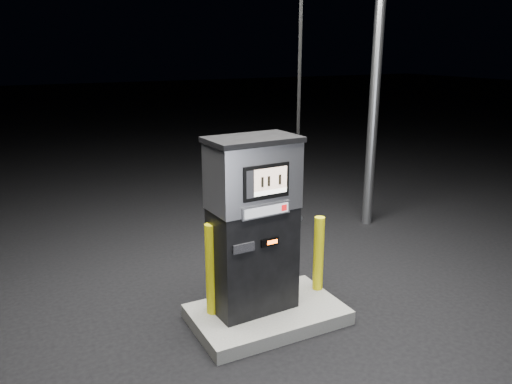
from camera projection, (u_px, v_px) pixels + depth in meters
name	position (u px, v px, depth m)	size (l,w,h in m)	color
ground	(267.00, 320.00, 5.42)	(80.00, 80.00, 0.00)	black
pump_island	(267.00, 314.00, 5.40)	(1.60, 1.00, 0.15)	#5F5E5A
fuel_dispenser	(253.00, 224.00, 5.14)	(1.03, 0.60, 3.86)	black
bollard_left	(212.00, 269.00, 5.16)	(0.13, 0.13, 0.99)	yellow
bollard_right	(319.00, 254.00, 5.69)	(0.12, 0.12, 0.88)	yellow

